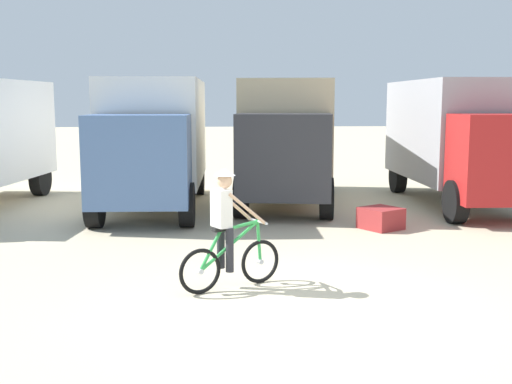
{
  "coord_description": "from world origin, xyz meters",
  "views": [
    {
      "loc": [
        -1.15,
        -8.47,
        2.81
      ],
      "look_at": [
        -0.32,
        3.31,
        1.1
      ],
      "focal_mm": 44.59,
      "sensor_mm": 36.0,
      "label": 1
    }
  ],
  "objects_px": {
    "supply_crate": "(381,218)",
    "box_truck_grey_hauler": "(459,135)",
    "cyclist_orange_shirt": "(227,234)",
    "box_truck_white_box": "(154,136)",
    "box_truck_tan_camper": "(287,134)"
  },
  "relations": [
    {
      "from": "supply_crate",
      "to": "box_truck_grey_hauler",
      "type": "bearing_deg",
      "value": 47.25
    },
    {
      "from": "cyclist_orange_shirt",
      "to": "supply_crate",
      "type": "height_order",
      "value": "cyclist_orange_shirt"
    },
    {
      "from": "box_truck_white_box",
      "to": "cyclist_orange_shirt",
      "type": "distance_m",
      "value": 7.8
    },
    {
      "from": "supply_crate",
      "to": "cyclist_orange_shirt",
      "type": "bearing_deg",
      "value": -129.17
    },
    {
      "from": "cyclist_orange_shirt",
      "to": "supply_crate",
      "type": "xyz_separation_m",
      "value": [
        3.48,
        4.27,
        -0.61
      ]
    },
    {
      "from": "box_truck_white_box",
      "to": "box_truck_grey_hauler",
      "type": "height_order",
      "value": "same"
    },
    {
      "from": "box_truck_white_box",
      "to": "box_truck_grey_hauler",
      "type": "distance_m",
      "value": 8.16
    },
    {
      "from": "box_truck_tan_camper",
      "to": "cyclist_orange_shirt",
      "type": "distance_m",
      "value": 8.61
    },
    {
      "from": "box_truck_tan_camper",
      "to": "box_truck_grey_hauler",
      "type": "height_order",
      "value": "same"
    },
    {
      "from": "box_truck_white_box",
      "to": "supply_crate",
      "type": "height_order",
      "value": "box_truck_white_box"
    },
    {
      "from": "box_truck_tan_camper",
      "to": "cyclist_orange_shirt",
      "type": "bearing_deg",
      "value": -102.75
    },
    {
      "from": "box_truck_white_box",
      "to": "supply_crate",
      "type": "relative_size",
      "value": 8.75
    },
    {
      "from": "box_truck_grey_hauler",
      "to": "cyclist_orange_shirt",
      "type": "distance_m",
      "value": 9.93
    },
    {
      "from": "cyclist_orange_shirt",
      "to": "box_truck_tan_camper",
      "type": "bearing_deg",
      "value": 77.25
    },
    {
      "from": "box_truck_grey_hauler",
      "to": "cyclist_orange_shirt",
      "type": "bearing_deg",
      "value": -130.75
    }
  ]
}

